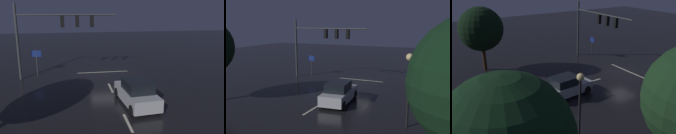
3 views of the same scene
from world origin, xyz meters
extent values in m
plane|color=black|center=(0.00, 0.00, 0.00)|extent=(80.00, 80.00, 0.00)
cylinder|color=#383A3D|center=(7.50, 0.35, 3.29)|extent=(0.22, 0.22, 6.58)
cylinder|color=#383A3D|center=(3.22, 0.35, 5.60)|extent=(8.56, 0.14, 0.14)
cube|color=black|center=(3.65, 0.35, 5.03)|extent=(0.32, 0.36, 1.00)
sphere|color=red|center=(3.65, 0.16, 5.35)|extent=(0.20, 0.20, 0.20)
sphere|color=black|center=(3.65, 0.16, 5.03)|extent=(0.20, 0.20, 0.20)
sphere|color=black|center=(3.65, 0.16, 4.71)|extent=(0.20, 0.20, 0.20)
cube|color=black|center=(2.36, 0.35, 5.03)|extent=(0.32, 0.36, 1.00)
sphere|color=red|center=(2.36, 0.16, 5.35)|extent=(0.20, 0.20, 0.20)
sphere|color=black|center=(2.36, 0.16, 5.03)|extent=(0.20, 0.20, 0.20)
sphere|color=black|center=(2.36, 0.16, 4.71)|extent=(0.20, 0.20, 0.20)
cube|color=black|center=(1.08, 0.35, 5.03)|extent=(0.32, 0.36, 1.00)
sphere|color=red|center=(1.08, 0.16, 5.35)|extent=(0.20, 0.20, 0.20)
sphere|color=black|center=(1.08, 0.16, 5.03)|extent=(0.20, 0.20, 0.20)
sphere|color=black|center=(1.08, 0.16, 4.71)|extent=(0.20, 0.20, 0.20)
cube|color=beige|center=(0.00, 4.00, 0.00)|extent=(0.16, 2.20, 0.01)
cube|color=beige|center=(0.00, 10.00, 0.00)|extent=(0.16, 2.20, 0.01)
cube|color=beige|center=(0.00, -0.85, 0.00)|extent=(5.00, 0.16, 0.01)
cube|color=#B7B7BC|center=(-1.13, 7.53, 0.62)|extent=(2.18, 4.45, 0.80)
cube|color=black|center=(-1.15, 7.73, 1.36)|extent=(1.78, 2.24, 0.68)
cylinder|color=black|center=(-0.15, 6.02, 0.34)|extent=(0.28, 0.70, 0.68)
cylinder|color=black|center=(-1.82, 5.86, 0.34)|extent=(0.28, 0.70, 0.68)
cylinder|color=black|center=(-0.44, 9.20, 0.34)|extent=(0.28, 0.70, 0.68)
cylinder|color=black|center=(-2.11, 9.05, 0.34)|extent=(0.28, 0.70, 0.68)
sphere|color=#F9EFC6|center=(-0.29, 5.48, 0.67)|extent=(0.20, 0.20, 0.20)
sphere|color=#F9EFC6|center=(-1.58, 5.36, 0.67)|extent=(0.20, 0.20, 0.20)
cylinder|color=black|center=(-6.84, 10.27, 2.06)|extent=(0.14, 0.14, 4.11)
sphere|color=#F9D88C|center=(-6.84, 10.27, 4.29)|extent=(0.44, 0.44, 0.44)
cylinder|color=#383A3D|center=(6.21, -0.85, 1.20)|extent=(0.09, 0.09, 2.40)
cube|color=navy|center=(6.21, -0.85, 2.05)|extent=(0.90, 0.13, 0.60)
camera|label=1|loc=(2.88, 21.75, 6.21)|focal=38.22mm
camera|label=2|loc=(-9.11, 25.42, 6.30)|focal=41.28mm
camera|label=3|loc=(-17.12, 17.75, 9.66)|focal=40.16mm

